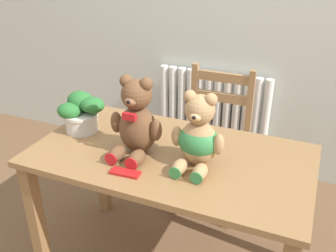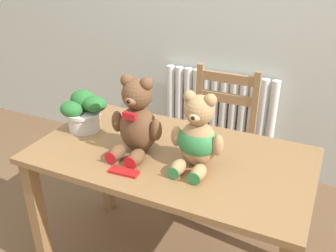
{
  "view_description": "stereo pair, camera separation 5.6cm",
  "coord_description": "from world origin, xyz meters",
  "px_view_note": "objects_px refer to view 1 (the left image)",
  "views": [
    {
      "loc": [
        0.57,
        -1.02,
        1.62
      ],
      "look_at": [
        0.0,
        0.32,
        0.89
      ],
      "focal_mm": 40.0,
      "sensor_mm": 36.0,
      "label": 1
    },
    {
      "loc": [
        0.62,
        -1.0,
        1.62
      ],
      "look_at": [
        0.0,
        0.32,
        0.89
      ],
      "focal_mm": 40.0,
      "sensor_mm": 36.0,
      "label": 2
    }
  ],
  "objects_px": {
    "teddy_bear_left": "(136,121)",
    "teddy_bear_right": "(198,137)",
    "potted_plant": "(81,112)",
    "chocolate_bar": "(125,173)",
    "wooden_chair_behind": "(213,141)"
  },
  "relations": [
    {
      "from": "wooden_chair_behind",
      "to": "teddy_bear_left",
      "type": "distance_m",
      "value": 0.88
    },
    {
      "from": "teddy_bear_left",
      "to": "chocolate_bar",
      "type": "xyz_separation_m",
      "value": [
        0.04,
        -0.19,
        -0.15
      ]
    },
    {
      "from": "wooden_chair_behind",
      "to": "teddy_bear_right",
      "type": "distance_m",
      "value": 0.87
    },
    {
      "from": "potted_plant",
      "to": "chocolate_bar",
      "type": "height_order",
      "value": "potted_plant"
    },
    {
      "from": "chocolate_bar",
      "to": "teddy_bear_right",
      "type": "bearing_deg",
      "value": 37.13
    },
    {
      "from": "teddy_bear_left",
      "to": "potted_plant",
      "type": "xyz_separation_m",
      "value": [
        -0.36,
        0.08,
        -0.05
      ]
    },
    {
      "from": "teddy_bear_left",
      "to": "potted_plant",
      "type": "bearing_deg",
      "value": -13.03
    },
    {
      "from": "teddy_bear_left",
      "to": "chocolate_bar",
      "type": "distance_m",
      "value": 0.24
    },
    {
      "from": "potted_plant",
      "to": "teddy_bear_right",
      "type": "bearing_deg",
      "value": -6.8
    },
    {
      "from": "wooden_chair_behind",
      "to": "teddy_bear_right",
      "type": "bearing_deg",
      "value": 100.47
    },
    {
      "from": "teddy_bear_left",
      "to": "teddy_bear_right",
      "type": "xyz_separation_m",
      "value": [
        0.29,
        0.0,
        -0.02
      ]
    },
    {
      "from": "teddy_bear_right",
      "to": "teddy_bear_left",
      "type": "bearing_deg",
      "value": 1.05
    },
    {
      "from": "wooden_chair_behind",
      "to": "chocolate_bar",
      "type": "relative_size",
      "value": 7.01
    },
    {
      "from": "teddy_bear_left",
      "to": "chocolate_bar",
      "type": "height_order",
      "value": "teddy_bear_left"
    },
    {
      "from": "potted_plant",
      "to": "chocolate_bar",
      "type": "bearing_deg",
      "value": -34.16
    }
  ]
}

